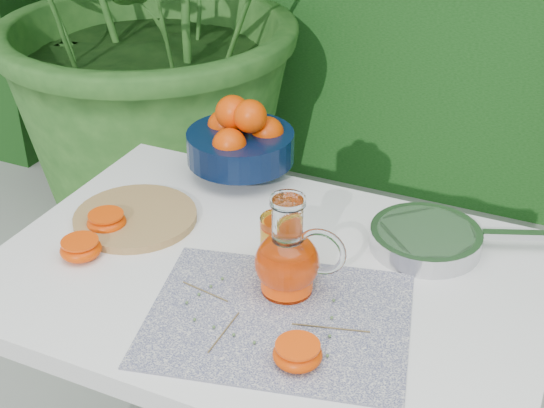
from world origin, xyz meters
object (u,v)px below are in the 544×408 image
at_px(fruit_bowl, 241,140).
at_px(saute_pan, 427,238).
at_px(cutting_board, 135,217).
at_px(juice_pitcher, 288,260).
at_px(white_table, 268,306).

height_order(fruit_bowl, saute_pan, fruit_bowl).
distance_m(cutting_board, fruit_bowl, 0.30).
height_order(cutting_board, saute_pan, saute_pan).
height_order(juice_pitcher, saute_pan, juice_pitcher).
xyz_separation_m(juice_pitcher, saute_pan, (0.19, 0.24, -0.05)).
bearing_deg(juice_pitcher, saute_pan, 52.02).
bearing_deg(saute_pan, cutting_board, -165.07).
relative_size(fruit_bowl, saute_pan, 0.64).
relative_size(cutting_board, saute_pan, 0.64).
relative_size(cutting_board, juice_pitcher, 1.33).
bearing_deg(white_table, fruit_bowl, 123.63).
bearing_deg(white_table, cutting_board, 171.78).
xyz_separation_m(fruit_bowl, juice_pitcher, (0.27, -0.36, -0.02)).
bearing_deg(juice_pitcher, cutting_board, 166.73).
xyz_separation_m(white_table, cutting_board, (-0.31, 0.05, 0.09)).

